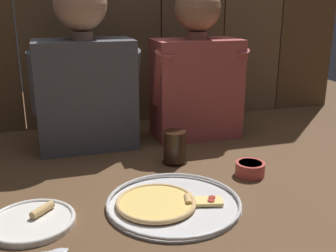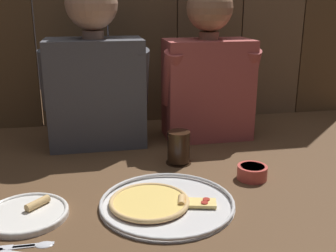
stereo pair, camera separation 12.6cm
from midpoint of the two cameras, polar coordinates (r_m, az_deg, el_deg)
ground_plane at (r=1.24m, az=-0.88°, el=-9.25°), size 3.20×3.20×0.00m
pizza_tray at (r=1.16m, az=-3.11°, el=-10.81°), size 0.38×0.38×0.03m
dinner_plate at (r=1.15m, az=-21.74°, el=-12.41°), size 0.23×0.23×0.03m
drinking_glass at (r=1.43m, az=-1.58°, el=-3.07°), size 0.09×0.09×0.12m
dipping_bowl at (r=1.36m, az=8.90°, el=-5.94°), size 0.10×0.10×0.04m
table_spoon at (r=1.03m, az=-20.11°, el=-16.51°), size 0.14×0.03×0.01m
diner_left at (r=1.59m, az=-13.98°, el=7.65°), size 0.40×0.22×0.65m
diner_right at (r=1.67m, az=1.87°, el=8.26°), size 0.39×0.21×0.63m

